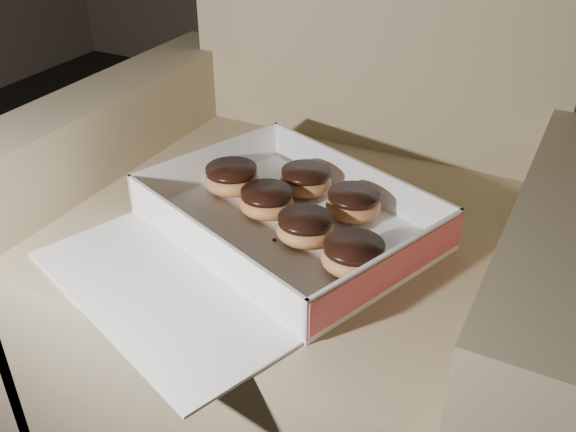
# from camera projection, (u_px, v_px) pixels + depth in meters

# --- Properties ---
(armchair) EXTENTS (0.97, 0.82, 1.01)m
(armchair) POSITION_uv_depth(u_px,v_px,m) (312.00, 255.00, 1.23)
(armchair) COLOR tan
(armchair) RESTS_ON floor
(bakery_box) EXTENTS (0.59, 0.64, 0.07)m
(bakery_box) POSITION_uv_depth(u_px,v_px,m) (268.00, 234.00, 1.03)
(bakery_box) COLOR white
(bakery_box) RESTS_ON armchair
(donut_a) EXTENTS (0.09, 0.09, 0.05)m
(donut_a) POSITION_uv_depth(u_px,v_px,m) (266.00, 201.00, 1.08)
(donut_a) COLOR #E2904F
(donut_a) RESTS_ON bakery_box
(donut_b) EXTENTS (0.10, 0.10, 0.05)m
(donut_b) POSITION_uv_depth(u_px,v_px,m) (232.00, 179.00, 1.14)
(donut_b) COLOR #E2904F
(donut_b) RESTS_ON bakery_box
(donut_c) EXTENTS (0.09, 0.09, 0.05)m
(donut_c) POSITION_uv_depth(u_px,v_px,m) (353.00, 204.00, 1.07)
(donut_c) COLOR #E2904F
(donut_c) RESTS_ON bakery_box
(donut_d) EXTENTS (0.09, 0.09, 0.05)m
(donut_d) POSITION_uv_depth(u_px,v_px,m) (305.00, 228.00, 1.01)
(donut_d) COLOR #E2904F
(donut_d) RESTS_ON bakery_box
(donut_e) EXTENTS (0.09, 0.09, 0.05)m
(donut_e) POSITION_uv_depth(u_px,v_px,m) (306.00, 180.00, 1.14)
(donut_e) COLOR #E2904F
(donut_e) RESTS_ON bakery_box
(donut_f) EXTENTS (0.10, 0.10, 0.05)m
(donut_f) POSITION_uv_depth(u_px,v_px,m) (353.00, 256.00, 0.94)
(donut_f) COLOR #E2904F
(donut_f) RESTS_ON bakery_box
(crumb_a) EXTENTS (0.01, 0.01, 0.00)m
(crumb_a) POSITION_uv_depth(u_px,v_px,m) (324.00, 310.00, 0.87)
(crumb_a) COLOR black
(crumb_a) RESTS_ON bakery_box
(crumb_b) EXTENTS (0.01, 0.01, 0.00)m
(crumb_b) POSITION_uv_depth(u_px,v_px,m) (160.00, 212.00, 1.09)
(crumb_b) COLOR black
(crumb_b) RESTS_ON bakery_box
(crumb_c) EXTENTS (0.01, 0.01, 0.00)m
(crumb_c) POSITION_uv_depth(u_px,v_px,m) (274.00, 240.00, 1.02)
(crumb_c) COLOR black
(crumb_c) RESTS_ON bakery_box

